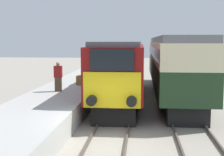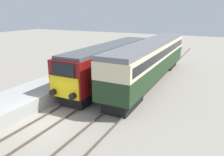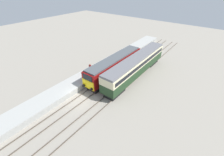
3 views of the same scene
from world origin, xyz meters
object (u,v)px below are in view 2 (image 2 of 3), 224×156
(locomotive, at_px, (111,62))
(passenger_carriage, at_px, (151,58))
(person_on_platform, at_px, (62,68))
(luggage_crate, at_px, (86,68))

(locomotive, relative_size, passenger_carriage, 0.82)
(passenger_carriage, bearing_deg, locomotive, -147.75)
(passenger_carriage, relative_size, person_on_platform, 10.76)
(locomotive, bearing_deg, luggage_crate, -170.97)
(passenger_carriage, distance_m, luggage_crate, 6.63)
(locomotive, xyz_separation_m, luggage_crate, (-2.60, -0.41, -0.83))
(passenger_carriage, height_order, person_on_platform, passenger_carriage)
(person_on_platform, distance_m, luggage_crate, 2.93)
(passenger_carriage, xyz_separation_m, person_on_platform, (-6.84, -5.31, -0.64))
(person_on_platform, bearing_deg, passenger_carriage, 37.81)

